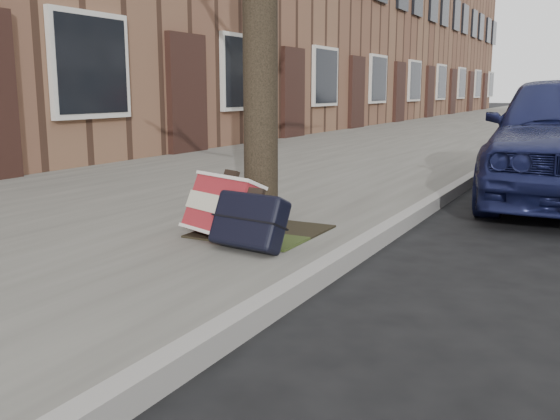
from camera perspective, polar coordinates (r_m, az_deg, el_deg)
The scene contains 6 objects.
ground at distance 3.00m, azimuth 21.51°, elevation -12.72°, with size 120.00×120.00×0.00m, color black.
near_sidewalk at distance 18.22m, azimuth 15.35°, elevation 7.03°, with size 5.00×70.00×0.12m, color slate.
house_near at distance 21.31m, azimuth 0.09°, elevation 17.18°, with size 6.80×40.00×7.00m, color brown.
dirt_patch at distance 4.66m, azimuth -1.70°, elevation -1.95°, with size 0.85×0.85×0.01m, color black.
suitcase_red at distance 4.41m, azimuth -5.34°, elevation 0.21°, with size 0.59×0.16×0.43m, color maroon.
suitcase_navy at distance 4.10m, azimuth -2.83°, elevation -0.96°, with size 0.51×0.17×0.37m, color black.
Camera 1 is at (0.24, -2.75, 1.16)m, focal length 40.00 mm.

